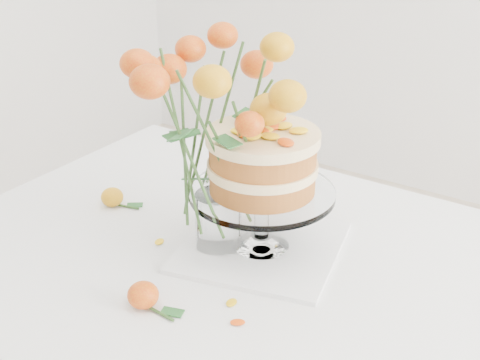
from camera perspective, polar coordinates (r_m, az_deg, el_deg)
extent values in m
cube|color=tan|center=(1.30, 3.53, -8.68)|extent=(1.40, 0.90, 0.04)
cylinder|color=tan|center=(2.06, -6.50, -7.01)|extent=(0.06, 0.06, 0.71)
cube|color=white|center=(1.29, 3.56, -7.84)|extent=(1.42, 0.92, 0.01)
cube|color=white|center=(1.70, 11.36, -3.46)|extent=(1.42, 0.01, 0.20)
cube|color=white|center=(1.75, -17.01, -3.20)|extent=(0.01, 0.92, 0.20)
cube|color=white|center=(1.35, 1.82, -5.74)|extent=(0.36, 0.36, 0.01)
cylinder|color=white|center=(1.31, 1.86, -3.10)|extent=(0.03, 0.03, 0.09)
cylinder|color=white|center=(1.29, 1.89, -1.08)|extent=(0.28, 0.28, 0.01)
cylinder|color=#A16324|center=(1.28, 1.91, -0.02)|extent=(0.23, 0.23, 0.04)
cylinder|color=#FADBA1|center=(1.26, 1.93, 1.18)|extent=(0.24, 0.24, 0.02)
cylinder|color=#A16324|center=(1.25, 1.95, 2.40)|extent=(0.23, 0.23, 0.04)
cylinder|color=#FADBA1|center=(1.24, 1.97, 3.69)|extent=(0.25, 0.25, 0.02)
cylinder|color=white|center=(1.35, -1.81, -5.68)|extent=(0.07, 0.07, 0.01)
cylinder|color=white|center=(1.32, -1.85, -3.56)|extent=(0.09, 0.09, 0.11)
ellipsoid|color=orange|center=(1.53, -10.86, -1.44)|extent=(0.05, 0.05, 0.04)
cylinder|color=#305421|center=(1.52, -9.65, -2.29)|extent=(0.06, 0.02, 0.01)
ellipsoid|color=red|center=(1.19, -8.27, -9.69)|extent=(0.06, 0.06, 0.05)
cylinder|color=#305421|center=(1.18, -6.88, -11.24)|extent=(0.07, 0.01, 0.01)
ellipsoid|color=yellow|center=(1.27, -3.47, -8.06)|extent=(0.03, 0.02, 0.00)
ellipsoid|color=yellow|center=(1.20, -0.74, -10.43)|extent=(0.03, 0.02, 0.00)
ellipsoid|color=yellow|center=(1.15, -0.20, -12.06)|extent=(0.03, 0.02, 0.00)
ellipsoid|color=yellow|center=(1.38, -6.90, -5.26)|extent=(0.03, 0.02, 0.00)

